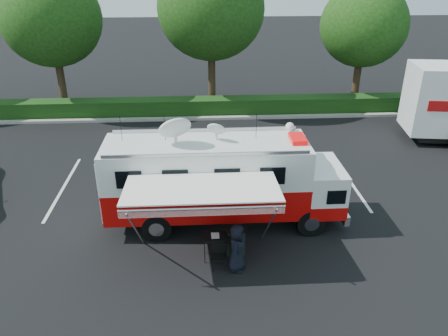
# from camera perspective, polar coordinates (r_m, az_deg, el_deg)

# --- Properties ---
(ground_plane) EXTENTS (120.00, 120.00, 0.00)m
(ground_plane) POSITION_cam_1_polar(r_m,az_deg,el_deg) (15.81, 0.11, -7.00)
(ground_plane) COLOR black
(ground_plane) RESTS_ON ground
(back_border) EXTENTS (60.00, 6.14, 8.87)m
(back_border) POSITION_cam_1_polar(r_m,az_deg,el_deg) (26.47, 0.93, 18.09)
(back_border) COLOR #9E998E
(back_border) RESTS_ON ground_plane
(stall_lines) EXTENTS (24.12, 5.50, 0.01)m
(stall_lines) POSITION_cam_1_polar(r_m,az_deg,el_deg) (18.38, -2.02, -1.97)
(stall_lines) COLOR silver
(stall_lines) RESTS_ON ground_plane
(command_truck) EXTENTS (8.20, 2.26, 3.94)m
(command_truck) POSITION_cam_1_polar(r_m,az_deg,el_deg) (14.96, -0.16, -1.58)
(command_truck) COLOR black
(command_truck) RESTS_ON ground_plane
(awning) EXTENTS (4.47, 2.33, 2.71)m
(awning) POSITION_cam_1_polar(r_m,az_deg,el_deg) (12.47, -2.92, -3.19)
(awning) COLOR white
(awning) RESTS_ON ground_plane
(person) EXTENTS (0.69, 0.87, 1.55)m
(person) POSITION_cam_1_polar(r_m,az_deg,el_deg) (13.66, 1.66, -13.05)
(person) COLOR black
(person) RESTS_ON ground_plane
(folding_table) EXTENTS (1.09, 0.89, 0.81)m
(folding_table) POSITION_cam_1_polar(r_m,az_deg,el_deg) (13.65, -0.94, -9.09)
(folding_table) COLOR black
(folding_table) RESTS_ON ground_plane
(folding_chair) EXTENTS (0.45, 0.47, 0.87)m
(folding_chair) POSITION_cam_1_polar(r_m,az_deg,el_deg) (13.46, -0.74, -10.95)
(folding_chair) COLOR black
(folding_chair) RESTS_ON ground_plane
(trash_bin) EXTENTS (0.63, 0.63, 0.94)m
(trash_bin) POSITION_cam_1_polar(r_m,az_deg,el_deg) (13.99, 1.59, -9.55)
(trash_bin) COLOR black
(trash_bin) RESTS_ON ground_plane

